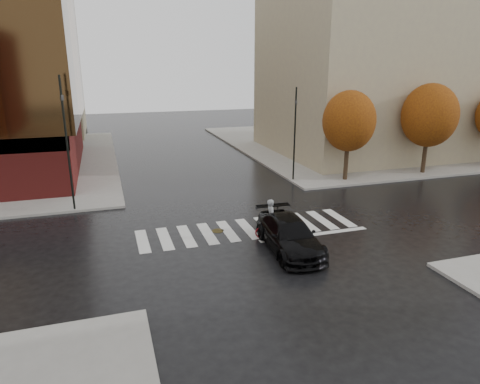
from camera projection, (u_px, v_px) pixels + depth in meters
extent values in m
plane|color=black|center=(251.00, 232.00, 22.27)|extent=(120.00, 120.00, 0.00)
cube|color=gray|center=(367.00, 142.00, 47.53)|extent=(30.00, 30.00, 0.15)
cube|color=silver|center=(248.00, 229.00, 22.73)|extent=(12.00, 3.00, 0.01)
cube|color=tan|center=(363.00, 55.00, 40.10)|extent=(16.00, 16.00, 18.00)
cube|color=tan|center=(11.00, 48.00, 48.42)|extent=(14.00, 12.00, 20.00)
cylinder|color=black|center=(346.00, 161.00, 31.49)|extent=(0.32, 0.32, 2.80)
ellipsoid|color=#91470E|center=(349.00, 121.00, 30.65)|extent=(3.80, 3.80, 4.37)
cylinder|color=black|center=(425.00, 155.00, 33.54)|extent=(0.32, 0.32, 2.80)
ellipsoid|color=#91470E|center=(430.00, 115.00, 32.65)|extent=(4.20, 4.20, 4.83)
imported|color=black|center=(289.00, 235.00, 19.95)|extent=(2.42, 5.34, 1.52)
imported|color=maroon|center=(273.00, 229.00, 21.46)|extent=(1.87, 0.96, 0.94)
imported|color=gray|center=(271.00, 218.00, 21.26)|extent=(0.58, 0.77, 1.90)
cylinder|color=black|center=(67.00, 145.00, 24.27)|extent=(0.12, 0.12, 7.69)
imported|color=black|center=(61.00, 95.00, 23.47)|extent=(0.23, 0.21, 0.96)
cylinder|color=black|center=(295.00, 135.00, 30.90)|extent=(0.12, 0.12, 6.70)
imported|color=black|center=(296.00, 100.00, 30.20)|extent=(0.18, 0.20, 0.84)
cylinder|color=gold|center=(61.00, 189.00, 28.39)|extent=(0.23, 0.23, 0.58)
sphere|color=gold|center=(61.00, 185.00, 28.30)|extent=(0.25, 0.25, 0.25)
cylinder|color=#413617|center=(218.00, 231.00, 22.43)|extent=(0.80, 0.80, 0.01)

